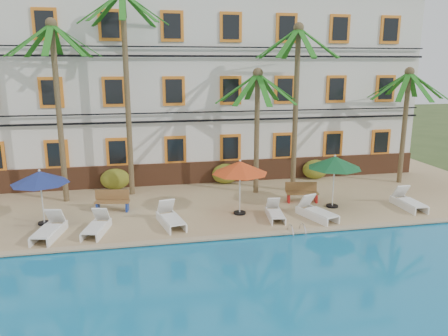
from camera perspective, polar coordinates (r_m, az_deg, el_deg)
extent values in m
plane|color=#384C23|center=(17.58, 0.79, -8.65)|extent=(100.00, 100.00, 0.00)
cube|color=tan|center=(22.18, -1.92, -3.58)|extent=(30.00, 12.00, 0.25)
cube|color=tan|center=(16.66, 1.44, -8.90)|extent=(30.00, 0.35, 0.06)
cube|color=silver|center=(26.19, -3.83, 10.43)|extent=(25.00, 6.00, 10.00)
cube|color=brown|center=(23.83, -2.69, -0.57)|extent=(25.00, 0.12, 1.20)
cube|color=orange|center=(23.66, -21.00, 1.67)|extent=(1.15, 0.10, 1.50)
cube|color=black|center=(23.62, -21.02, 1.64)|extent=(0.85, 0.04, 1.20)
cube|color=orange|center=(23.33, -13.73, 2.03)|extent=(1.15, 0.10, 1.50)
cube|color=black|center=(23.29, -13.73, 2.00)|extent=(0.85, 0.04, 1.20)
cube|color=orange|center=(23.39, -6.37, 2.36)|extent=(1.15, 0.10, 1.50)
cube|color=black|center=(23.34, -6.36, 2.34)|extent=(0.85, 0.04, 1.20)
cube|color=orange|center=(23.82, 0.84, 2.64)|extent=(1.15, 0.10, 1.50)
cube|color=black|center=(23.78, 0.86, 2.62)|extent=(0.85, 0.04, 1.20)
cube|color=orange|center=(24.62, 7.69, 2.88)|extent=(1.15, 0.10, 1.50)
cube|color=black|center=(24.57, 7.73, 2.86)|extent=(0.85, 0.04, 1.20)
cube|color=orange|center=(25.74, 14.03, 3.06)|extent=(1.15, 0.10, 1.50)
cube|color=black|center=(25.70, 14.08, 3.04)|extent=(0.85, 0.04, 1.20)
cube|color=orange|center=(27.15, 19.78, 3.19)|extent=(1.15, 0.10, 1.50)
cube|color=black|center=(27.11, 19.83, 3.17)|extent=(0.85, 0.04, 1.20)
cube|color=orange|center=(23.28, -21.65, 9.16)|extent=(1.15, 0.10, 1.50)
cube|color=black|center=(23.23, -21.67, 9.15)|extent=(0.85, 0.04, 1.20)
cube|color=orange|center=(22.94, -14.16, 9.64)|extent=(1.15, 0.10, 1.50)
cube|color=black|center=(22.89, -14.17, 9.63)|extent=(0.85, 0.04, 1.20)
cube|color=orange|center=(23.00, -6.57, 9.96)|extent=(1.15, 0.10, 1.50)
cube|color=black|center=(22.95, -6.56, 9.95)|extent=(0.85, 0.04, 1.20)
cube|color=orange|center=(23.44, 0.87, 10.11)|extent=(1.15, 0.10, 1.50)
cube|color=black|center=(23.39, 0.89, 10.10)|extent=(0.85, 0.04, 1.20)
cube|color=orange|center=(24.25, 7.92, 10.10)|extent=(1.15, 0.10, 1.50)
cube|color=black|center=(24.20, 7.96, 10.09)|extent=(0.85, 0.04, 1.20)
cube|color=orange|center=(25.39, 14.43, 9.95)|extent=(1.15, 0.10, 1.50)
cube|color=black|center=(25.34, 14.48, 9.94)|extent=(0.85, 0.04, 1.20)
cube|color=orange|center=(26.82, 20.31, 9.71)|extent=(1.15, 0.10, 1.50)
cube|color=black|center=(26.77, 20.37, 9.70)|extent=(0.85, 0.04, 1.20)
cube|color=orange|center=(23.31, -22.35, 17.00)|extent=(1.15, 0.10, 1.50)
cube|color=black|center=(23.26, -22.37, 17.01)|extent=(0.85, 0.04, 1.20)
cube|color=orange|center=(22.98, -14.64, 17.61)|extent=(1.15, 0.10, 1.50)
cube|color=black|center=(22.93, -14.65, 17.62)|extent=(0.85, 0.04, 1.20)
cube|color=orange|center=(23.03, -6.80, 17.93)|extent=(1.15, 0.10, 1.50)
cube|color=black|center=(22.98, -6.79, 17.94)|extent=(0.85, 0.04, 1.20)
cube|color=orange|center=(23.47, 0.89, 17.93)|extent=(1.15, 0.10, 1.50)
cube|color=black|center=(23.43, 0.92, 17.94)|extent=(0.85, 0.04, 1.20)
cube|color=orange|center=(24.28, 8.18, 17.65)|extent=(1.15, 0.10, 1.50)
cube|color=black|center=(24.23, 8.22, 17.66)|extent=(0.85, 0.04, 1.20)
cube|color=orange|center=(25.42, 14.87, 17.16)|extent=(1.15, 0.10, 1.50)
cube|color=black|center=(25.37, 14.92, 17.16)|extent=(0.85, 0.04, 1.20)
cube|color=orange|center=(26.84, 20.88, 16.53)|extent=(1.15, 0.10, 1.50)
cube|color=black|center=(26.80, 20.94, 16.53)|extent=(0.85, 0.04, 1.20)
cube|color=black|center=(23.17, -2.72, 6.20)|extent=(25.00, 0.08, 0.10)
cube|color=black|center=(23.12, -2.73, 7.31)|extent=(25.00, 0.08, 0.06)
cube|color=black|center=(22.99, -2.81, 14.39)|extent=(25.00, 0.08, 0.10)
cube|color=black|center=(23.00, -2.83, 15.51)|extent=(25.00, 0.08, 0.06)
cylinder|color=brown|center=(21.37, -20.72, 6.34)|extent=(0.26, 0.26, 8.08)
sphere|color=brown|center=(21.32, -21.66, 17.16)|extent=(0.50, 0.50, 0.50)
cube|color=#1A6317|center=(22.29, -21.03, 15.19)|extent=(0.28, 2.08, 1.44)
cube|color=#1A6317|center=(22.12, -23.08, 15.04)|extent=(1.67, 1.67, 1.44)
cube|color=#1A6317|center=(21.46, -24.29, 15.01)|extent=(2.08, 0.28, 1.44)
cube|color=#1A6317|center=(20.69, -23.89, 15.14)|extent=(1.67, 1.67, 1.44)
cube|color=#1A6317|center=(20.25, -21.99, 15.37)|extent=(0.28, 2.08, 1.44)
cube|color=#1A6317|center=(20.44, -19.76, 15.53)|extent=(1.67, 1.67, 1.44)
cube|color=#1A6317|center=(21.13, -18.63, 15.52)|extent=(2.08, 0.28, 1.44)
cube|color=#1A6317|center=(21.89, -19.21, 15.38)|extent=(1.67, 1.67, 1.44)
cylinder|color=brown|center=(21.55, -12.50, 8.89)|extent=(0.26, 0.26, 9.54)
cube|color=#1A6317|center=(22.66, -13.00, 19.38)|extent=(0.28, 2.08, 1.44)
cube|color=#1A6317|center=(22.39, -15.00, 19.35)|extent=(1.67, 1.67, 1.44)
cube|color=#1A6317|center=(21.68, -15.96, 19.50)|extent=(2.08, 0.28, 1.44)
cube|color=#1A6317|center=(20.94, -15.24, 19.78)|extent=(1.67, 1.67, 1.44)
cube|color=#1A6317|center=(20.61, -13.15, 20.00)|extent=(0.28, 2.08, 1.44)
cube|color=#1A6317|center=(20.91, -11.00, 20.00)|extent=(1.67, 1.67, 1.44)
cube|color=#1A6317|center=(21.64, -10.17, 19.80)|extent=(2.08, 0.28, 1.44)
cube|color=#1A6317|center=(22.36, -11.04, 19.56)|extent=(1.67, 1.67, 1.44)
cylinder|color=brown|center=(21.61, 4.29, 4.37)|extent=(0.26, 0.26, 5.94)
sphere|color=brown|center=(21.34, 4.44, 12.26)|extent=(0.50, 0.50, 0.50)
cube|color=#1A6317|center=(22.36, 3.68, 10.52)|extent=(0.28, 2.08, 1.44)
cube|color=#1A6317|center=(21.89, 2.01, 10.48)|extent=(1.67, 1.67, 1.44)
cube|color=#1A6317|center=(21.11, 1.66, 10.37)|extent=(2.08, 0.28, 1.44)
cube|color=#1A6317|center=(20.48, 2.96, 10.26)|extent=(1.67, 1.67, 1.44)
cube|color=#1A6317|center=(20.38, 5.19, 10.21)|extent=(0.28, 2.08, 1.44)
cube|color=#1A6317|center=(20.88, 6.91, 10.25)|extent=(1.67, 1.67, 1.44)
cube|color=#1A6317|center=(21.67, 7.07, 10.35)|extent=(2.08, 0.28, 1.44)
cube|color=#1A6317|center=(22.27, 5.73, 10.47)|extent=(1.67, 1.67, 1.44)
cylinder|color=brown|center=(22.06, 9.32, 7.17)|extent=(0.26, 0.26, 8.04)
sphere|color=brown|center=(21.99, 9.73, 17.64)|extent=(0.50, 0.50, 0.50)
cube|color=#1A6317|center=(22.92, 8.71, 15.73)|extent=(0.28, 2.08, 1.44)
cube|color=#1A6317|center=(22.40, 7.16, 15.84)|extent=(1.67, 1.67, 1.44)
cube|color=#1A6317|center=(21.61, 7.00, 15.93)|extent=(2.08, 0.28, 1.44)
cube|color=#1A6317|center=(21.02, 8.45, 15.96)|extent=(1.67, 1.67, 1.44)
cube|color=#1A6317|center=(20.99, 10.69, 15.88)|extent=(0.28, 2.08, 1.44)
cube|color=#1A6317|center=(21.55, 12.25, 15.74)|extent=(1.67, 1.67, 1.44)
cube|color=#1A6317|center=(22.34, 12.23, 15.65)|extent=(2.08, 0.28, 1.44)
cube|color=#1A6317|center=(22.90, 10.76, 15.66)|extent=(1.67, 1.67, 1.44)
cylinder|color=brown|center=(25.43, 22.46, 4.79)|extent=(0.26, 0.26, 5.97)
sphere|color=brown|center=(25.21, 23.08, 11.49)|extent=(0.50, 0.50, 0.50)
cube|color=#1A6317|center=(26.09, 21.66, 10.09)|extent=(0.28, 2.08, 1.44)
cube|color=#1A6317|center=(25.45, 20.62, 10.12)|extent=(1.67, 1.67, 1.44)
cube|color=#1A6317|center=(24.67, 20.91, 10.01)|extent=(2.08, 0.28, 1.44)
cube|color=#1A6317|center=(24.22, 22.44, 9.84)|extent=(1.67, 1.67, 1.44)
cube|color=#1A6317|center=(24.38, 24.29, 9.68)|extent=(0.28, 2.08, 1.44)
cube|color=#1A6317|center=(25.05, 25.27, 9.66)|extent=(1.67, 1.67, 1.44)
cube|color=#1A6317|center=(25.82, 24.85, 9.78)|extent=(2.08, 0.28, 1.44)
cube|color=#1A6317|center=(26.24, 23.38, 9.95)|extent=(1.67, 1.67, 1.44)
ellipsoid|color=#2C5919|center=(23.30, -14.03, -1.42)|extent=(1.50, 0.90, 1.10)
ellipsoid|color=#2C5919|center=(23.72, 0.23, -0.75)|extent=(1.50, 0.90, 1.10)
ellipsoid|color=#2C5919|center=(25.24, 11.84, -0.16)|extent=(1.50, 0.90, 1.10)
cylinder|color=black|center=(19.40, -22.40, -6.66)|extent=(0.51, 0.51, 0.07)
cylinder|color=silver|center=(19.08, -22.68, -3.65)|extent=(0.06, 0.06, 2.20)
cone|color=navy|center=(18.85, -22.92, -1.12)|extent=(2.29, 2.29, 0.50)
sphere|color=silver|center=(18.79, -23.00, -0.31)|extent=(0.10, 0.10, 0.10)
cylinder|color=black|center=(19.13, 2.05, -5.87)|extent=(0.54, 0.54, 0.08)
cylinder|color=silver|center=(18.79, 2.08, -2.64)|extent=(0.06, 0.06, 2.32)
cone|color=#CC4016|center=(18.56, 2.10, 0.09)|extent=(2.42, 2.42, 0.53)
sphere|color=silver|center=(18.49, 2.11, 0.97)|extent=(0.10, 0.10, 0.10)
cylinder|color=black|center=(20.62, 13.94, -4.83)|extent=(0.54, 0.54, 0.08)
cylinder|color=silver|center=(20.31, 14.12, -1.80)|extent=(0.06, 0.06, 2.33)
cone|color=#125229|center=(20.09, 14.26, 0.74)|extent=(2.43, 2.43, 0.53)
sphere|color=silver|center=(20.03, 14.31, 1.55)|extent=(0.10, 0.10, 0.10)
cube|color=white|center=(17.56, -22.24, -7.65)|extent=(0.92, 1.51, 0.06)
cube|color=white|center=(18.32, -21.17, -5.85)|extent=(0.74, 0.64, 0.70)
cube|color=white|center=(17.98, -22.83, -7.84)|extent=(0.47, 1.98, 0.32)
cube|color=white|center=(17.74, -20.88, -7.95)|extent=(0.47, 1.98, 0.32)
cube|color=white|center=(17.38, -16.61, -7.50)|extent=(0.89, 1.40, 0.06)
cube|color=white|center=(18.10, -15.75, -5.82)|extent=(0.69, 0.61, 0.65)
cube|color=white|center=(17.76, -17.24, -7.68)|extent=(0.49, 1.81, 0.30)
cube|color=white|center=(17.57, -15.38, -7.78)|extent=(0.49, 1.81, 0.30)
cube|color=white|center=(17.56, -6.70, -6.68)|extent=(0.94, 1.53, 0.07)
cube|color=white|center=(18.37, -7.61, -4.96)|extent=(0.75, 0.65, 0.71)
cube|color=white|center=(17.79, -7.96, -7.09)|extent=(0.49, 2.00, 0.33)
cube|color=white|center=(17.96, -5.92, -6.83)|extent=(0.49, 2.00, 0.33)
cube|color=white|center=(18.37, 6.85, -5.97)|extent=(0.69, 1.24, 0.05)
cube|color=white|center=(19.06, 6.41, -4.56)|extent=(0.59, 0.50, 0.59)
cube|color=white|center=(18.58, 5.87, -6.21)|extent=(0.26, 1.67, 0.27)
cube|color=white|center=(18.68, 7.53, -6.15)|extent=(0.26, 1.67, 0.27)
cube|color=white|center=(18.68, 12.62, -5.69)|extent=(1.06, 1.53, 0.06)
cube|color=white|center=(19.29, 10.72, -4.22)|extent=(0.77, 0.69, 0.70)
cube|color=white|center=(18.72, 11.30, -6.18)|extent=(0.70, 1.90, 0.32)
cube|color=white|center=(19.14, 12.76, -5.82)|extent=(0.70, 1.90, 0.32)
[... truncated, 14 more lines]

